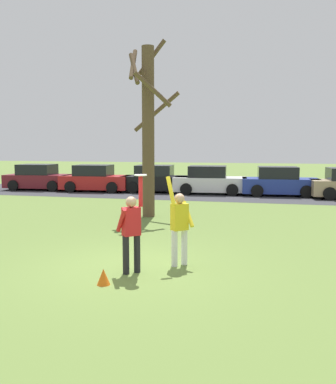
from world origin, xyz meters
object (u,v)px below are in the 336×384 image
person_catcher (131,228)px  bare_tree_tall (148,125)px  parked_car_red (95,179)px  field_cone_orange (103,277)px  parked_car_maroon (39,178)px  person_defender (179,223)px  parked_car_white (209,181)px  parked_car_blue (279,182)px  parked_car_black (156,180)px  frisbee_disc (141,175)px

person_catcher → bare_tree_tall: bare_tree_tall is taller
person_catcher → parked_car_red: 16.75m
field_cone_orange → parked_car_maroon: bearing=124.4°
bare_tree_tall → field_cone_orange: 8.73m
person_catcher → parked_car_red: (-7.38, 15.03, -0.25)m
person_defender → parked_car_white: bearing=-127.3°
parked_car_blue → bare_tree_tall: bearing=-125.7°
parked_car_red → person_catcher: bearing=-68.1°
parked_car_red → parked_car_white: bearing=-1.6°
parked_car_blue → person_defender: bearing=-103.9°
parked_car_white → field_cone_orange: bearing=-93.4°
person_defender → parked_car_black: 15.39m
frisbee_disc → parked_car_white: frisbee_disc is taller
person_catcher → parked_car_maroon: (-11.17, 15.03, -0.25)m
parked_car_white → bare_tree_tall: size_ratio=0.62×
person_catcher → parked_car_blue: (3.36, 15.38, -0.25)m
person_catcher → parked_car_white: (-0.51, 15.35, -0.25)m
person_catcher → parked_car_red: bearing=73.4°
parked_car_maroon → frisbee_disc: bearing=-56.9°
frisbee_disc → parked_car_maroon: frisbee_disc is taller
parked_car_red → frisbee_disc: bearing=-67.3°
parked_car_maroon → field_cone_orange: 19.26m
parked_car_red → parked_car_black: (3.68, 0.46, 0.00)m
frisbee_disc → parked_car_red: bearing=116.9°
parked_car_red → bare_tree_tall: (5.66, -7.94, 2.76)m
person_catcher → parked_car_black: bearing=60.7°
parked_car_maroon → parked_car_blue: same height
parked_car_black → bare_tree_tall: bare_tree_tall is taller
parked_car_blue → bare_tree_tall: (-5.08, -8.29, 2.76)m
parked_car_black → bare_tree_tall: (1.98, -8.41, 2.76)m
parked_car_black → bare_tree_tall: 9.07m
frisbee_disc → parked_car_white: size_ratio=0.06×
frisbee_disc → person_catcher: bearing=-137.3°
parked_car_maroon → field_cone_orange: (10.88, -15.89, -0.57)m
parked_car_blue → parked_car_maroon: bearing=177.2°
parked_car_white → parked_car_blue: size_ratio=1.00×
parked_car_maroon → person_defender: bearing=-54.0°
parked_car_red → field_cone_orange: parked_car_red is taller
frisbee_disc → parked_car_maroon: bearing=127.3°
parked_car_white → frisbee_disc: bearing=-91.7°
person_defender → parked_car_white: size_ratio=0.48×
person_catcher → bare_tree_tall: size_ratio=0.31×
frisbee_disc → person_defender: bearing=42.7°
person_defender → bare_tree_tall: bearing=-110.4°
parked_car_black → parked_car_blue: bearing=-5.1°
parked_car_black → bare_tree_tall: bearing=-80.9°
frisbee_disc → field_cone_orange: bearing=-114.4°
person_catcher → parked_car_white: size_ratio=0.49×
frisbee_disc → field_cone_orange: frisbee_disc is taller
person_catcher → frisbee_disc: bearing=-0.0°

